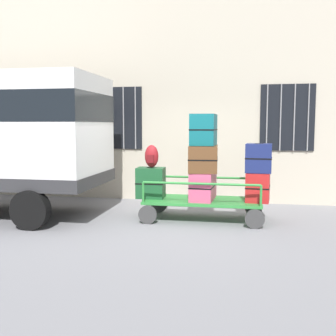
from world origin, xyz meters
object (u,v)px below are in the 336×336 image
object	(u,v)px
suitcase_left_bottom	(151,183)
suitcase_midleft_top	(204,130)
suitcase_midleft_bottom	(203,186)
suitcase_center_bottom	(258,187)
luggage_cart	(203,203)
backpack	(152,156)
suitcase_midleft_middle	(203,158)
suitcase_center_middle	(259,158)

from	to	relation	value
suitcase_left_bottom	suitcase_midleft_top	world-z (taller)	suitcase_midleft_top
suitcase_midleft_bottom	suitcase_center_bottom	world-z (taller)	suitcase_center_bottom
suitcase_midleft_bottom	suitcase_midleft_top	size ratio (longest dim) A/B	1.20
suitcase_midleft_bottom	suitcase_center_bottom	size ratio (longest dim) A/B	1.46
luggage_cart	suitcase_midleft_top	bearing A→B (deg)	90.00
suitcase_midleft_bottom	suitcase_center_bottom	xyz separation A→B (m)	(1.03, 0.01, 0.01)
suitcase_midleft_top	backpack	xyz separation A→B (m)	(-1.01, -0.03, -0.52)
suitcase_midleft_bottom	suitcase_center_bottom	bearing A→B (deg)	0.57
suitcase_midleft_top	suitcase_midleft_middle	bearing A→B (deg)	90.00
suitcase_midleft_middle	suitcase_center_bottom	xyz separation A→B (m)	(1.03, -0.02, -0.52)
suitcase_midleft_middle	suitcase_center_middle	bearing A→B (deg)	-3.72
luggage_cart	suitcase_left_bottom	world-z (taller)	suitcase_left_bottom
luggage_cart	suitcase_midleft_middle	world-z (taller)	suitcase_midleft_middle
suitcase_left_bottom	suitcase_midleft_top	distance (m)	1.47
luggage_cart	suitcase_midleft_bottom	size ratio (longest dim) A/B	2.68
suitcase_left_bottom	backpack	bearing A→B (deg)	-26.82
luggage_cart	suitcase_left_bottom	size ratio (longest dim) A/B	3.79
luggage_cart	suitcase_midleft_bottom	distance (m)	0.33
suitcase_left_bottom	suitcase_midleft_bottom	bearing A→B (deg)	0.25
suitcase_left_bottom	backpack	world-z (taller)	backpack
suitcase_midleft_bottom	suitcase_midleft_top	distance (m)	1.08
suitcase_midleft_top	suitcase_center_middle	distance (m)	1.16
suitcase_left_bottom	suitcase_midleft_top	bearing A→B (deg)	0.96
suitcase_left_bottom	suitcase_center_middle	world-z (taller)	suitcase_center_middle
luggage_cart	backpack	xyz separation A→B (m)	(-1.01, -0.01, 0.89)
suitcase_midleft_bottom	suitcase_center_middle	bearing A→B (deg)	-2.12
suitcase_midleft_top	suitcase_center_middle	xyz separation A→B (m)	(1.03, -0.05, -0.52)
suitcase_midleft_middle	luggage_cart	bearing A→B (deg)	-90.00
suitcase_midleft_middle	backpack	xyz separation A→B (m)	(-1.01, -0.04, 0.03)
suitcase_midleft_top	suitcase_center_middle	size ratio (longest dim) A/B	1.32
suitcase_midleft_top	suitcase_center_bottom	size ratio (longest dim) A/B	1.22
luggage_cart	suitcase_midleft_top	distance (m)	1.41
suitcase_midleft_top	luggage_cart	bearing A→B (deg)	-90.00
luggage_cart	suitcase_center_middle	xyz separation A→B (m)	(1.03, -0.03, 0.89)
suitcase_left_bottom	suitcase_midleft_top	size ratio (longest dim) A/B	0.85
luggage_cart	suitcase_center_bottom	distance (m)	1.09
luggage_cart	suitcase_center_middle	bearing A→B (deg)	-1.74
backpack	luggage_cart	bearing A→B (deg)	0.47
suitcase_midleft_middle	suitcase_center_middle	world-z (taller)	suitcase_center_middle
backpack	suitcase_midleft_middle	bearing A→B (deg)	2.50
suitcase_left_bottom	suitcase_midleft_bottom	world-z (taller)	suitcase_left_bottom
suitcase_left_bottom	suitcase_center_middle	bearing A→B (deg)	-0.93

